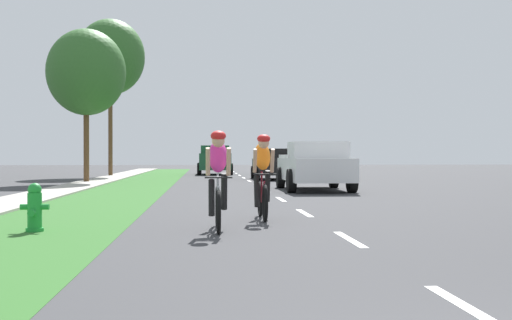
# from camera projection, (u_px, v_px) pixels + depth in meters

# --- Properties ---
(ground_plane) EXTENTS (120.00, 120.00, 0.00)m
(ground_plane) POSITION_uv_depth(u_px,v_px,m) (265.00, 190.00, 22.67)
(ground_plane) COLOR #38383A
(grass_verge) EXTENTS (2.77, 70.00, 0.01)m
(grass_verge) POSITION_uv_depth(u_px,v_px,m) (125.00, 191.00, 22.31)
(grass_verge) COLOR #2D6026
(grass_verge) RESTS_ON ground_plane
(sidewalk_concrete) EXTENTS (1.57, 70.00, 0.10)m
(sidewalk_concrete) POSITION_uv_depth(u_px,v_px,m) (59.00, 191.00, 22.14)
(sidewalk_concrete) COLOR #9E998E
(sidewalk_concrete) RESTS_ON ground_plane
(lane_markings_center) EXTENTS (0.12, 53.49, 0.01)m
(lane_markings_center) POSITION_uv_depth(u_px,v_px,m) (256.00, 185.00, 26.66)
(lane_markings_center) COLOR white
(lane_markings_center) RESTS_ON ground_plane
(fire_hydrant_green) EXTENTS (0.44, 0.38, 0.76)m
(fire_hydrant_green) POSITION_uv_depth(u_px,v_px,m) (35.00, 208.00, 10.42)
(fire_hydrant_green) COLOR #1E8C33
(fire_hydrant_green) RESTS_ON ground_plane
(cyclist_lead) EXTENTS (0.42, 1.72, 1.58)m
(cyclist_lead) POSITION_uv_depth(u_px,v_px,m) (218.00, 180.00, 10.56)
(cyclist_lead) COLOR black
(cyclist_lead) RESTS_ON ground_plane
(cyclist_trailing) EXTENTS (0.42, 1.72, 1.58)m
(cyclist_trailing) POSITION_uv_depth(u_px,v_px,m) (263.00, 176.00, 12.40)
(cyclist_trailing) COLOR black
(cyclist_trailing) RESTS_ON ground_plane
(pickup_white) EXTENTS (2.22, 5.10, 1.64)m
(pickup_white) POSITION_uv_depth(u_px,v_px,m) (315.00, 166.00, 22.68)
(pickup_white) COLOR silver
(pickup_white) RESTS_ON ground_plane
(sedan_black) EXTENTS (1.98, 4.30, 1.52)m
(sedan_black) POSITION_uv_depth(u_px,v_px,m) (273.00, 164.00, 32.96)
(sedan_black) COLOR black
(sedan_black) RESTS_ON ground_plane
(suv_dark_green) EXTENTS (2.15, 4.70, 1.79)m
(suv_dark_green) POSITION_uv_depth(u_px,v_px,m) (215.00, 159.00, 41.52)
(suv_dark_green) COLOR #194C2D
(suv_dark_green) RESTS_ON ground_plane
(street_tree_near) EXTENTS (3.44, 3.44, 6.72)m
(street_tree_near) POSITION_uv_depth(u_px,v_px,m) (86.00, 72.00, 29.14)
(street_tree_near) COLOR brown
(street_tree_near) RESTS_ON ground_plane
(street_tree_far) EXTENTS (3.91, 3.91, 8.97)m
(street_tree_far) POSITION_uv_depth(u_px,v_px,m) (110.00, 57.00, 38.02)
(street_tree_far) COLOR brown
(street_tree_far) RESTS_ON ground_plane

